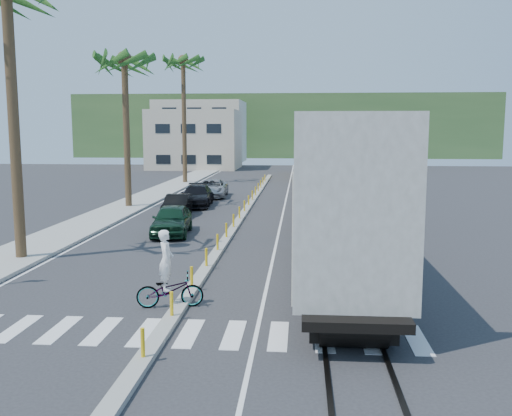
% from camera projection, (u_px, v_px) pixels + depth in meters
% --- Properties ---
extents(ground, '(140.00, 140.00, 0.00)m').
position_uv_depth(ground, '(179.00, 310.00, 17.33)').
color(ground, '#28282B').
rests_on(ground, ground).
extents(sidewalk, '(3.00, 90.00, 0.15)m').
position_uv_depth(sidewalk, '(138.00, 201.00, 42.67)').
color(sidewalk, gray).
rests_on(sidewalk, ground).
extents(rails, '(1.56, 100.00, 0.06)m').
position_uv_depth(rails, '(318.00, 199.00, 44.58)').
color(rails, black).
rests_on(rails, ground).
extents(median, '(0.45, 60.00, 0.85)m').
position_uv_depth(median, '(244.00, 212.00, 37.02)').
color(median, gray).
rests_on(median, ground).
extents(crosswalk, '(14.00, 2.20, 0.01)m').
position_uv_depth(crosswalk, '(164.00, 333.00, 15.35)').
color(crosswalk, silver).
rests_on(crosswalk, ground).
extents(lane_markings, '(9.42, 90.00, 0.01)m').
position_uv_depth(lane_markings, '(222.00, 203.00, 42.18)').
color(lane_markings, silver).
rests_on(lane_markings, ground).
extents(freight_train, '(3.00, 60.94, 5.85)m').
position_uv_depth(freight_train, '(320.00, 165.00, 40.17)').
color(freight_train, '#A6A498').
rests_on(freight_train, ground).
extents(palm_trees, '(3.50, 37.20, 13.75)m').
position_uv_depth(palm_trees, '(130.00, 50.00, 38.89)').
color(palm_trees, brown).
rests_on(palm_trees, ground).
extents(buildings, '(38.00, 27.00, 10.00)m').
position_uv_depth(buildings, '(236.00, 136.00, 87.98)').
color(buildings, '#C3B39B').
rests_on(buildings, ground).
extents(hillside, '(80.00, 20.00, 12.00)m').
position_uv_depth(hillside, '(283.00, 126.00, 115.24)').
color(hillside, '#385628').
rests_on(hillside, ground).
extents(car_lead, '(2.64, 4.88, 1.55)m').
position_uv_depth(car_lead, '(172.00, 220.00, 29.53)').
color(car_lead, '#10301E').
rests_on(car_lead, ground).
extents(car_second, '(1.76, 4.23, 1.36)m').
position_uv_depth(car_second, '(177.00, 205.00, 35.83)').
color(car_second, black).
rests_on(car_second, ground).
extents(car_third, '(2.66, 5.38, 1.50)m').
position_uv_depth(car_third, '(197.00, 196.00, 40.38)').
color(car_third, black).
rests_on(car_third, ground).
extents(car_rear, '(2.86, 5.36, 1.43)m').
position_uv_depth(car_rear, '(212.00, 188.00, 45.85)').
color(car_rear, '#A5A7AA').
rests_on(car_rear, ground).
extents(cyclist, '(1.51, 2.32, 2.42)m').
position_uv_depth(cyclist, '(169.00, 283.00, 17.46)').
color(cyclist, '#9EA0A5').
rests_on(cyclist, ground).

